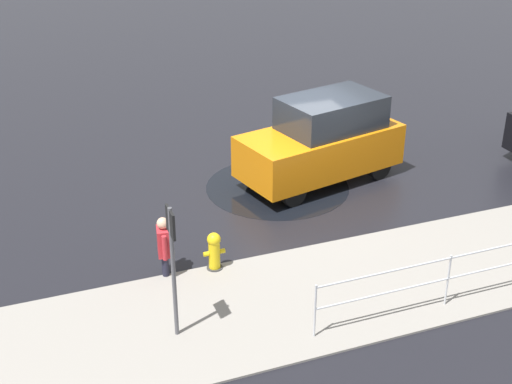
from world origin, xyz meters
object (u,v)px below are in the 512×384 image
fire_hydrant (214,252)px  pedestrian (164,243)px  sign_post (172,254)px  moving_hatchback (323,140)px

fire_hydrant → pedestrian: size_ratio=0.66×
fire_hydrant → sign_post: 2.40m
moving_hatchback → pedestrian: 5.37m
moving_hatchback → pedestrian: size_ratio=3.43×
moving_hatchback → sign_post: (4.88, 4.65, 0.55)m
moving_hatchback → pedestrian: moving_hatchback is taller
sign_post → moving_hatchback: bearing=-136.3°
fire_hydrant → moving_hatchback: bearing=-141.2°
pedestrian → moving_hatchback: bearing=-148.8°
sign_post → pedestrian: bearing=-98.7°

